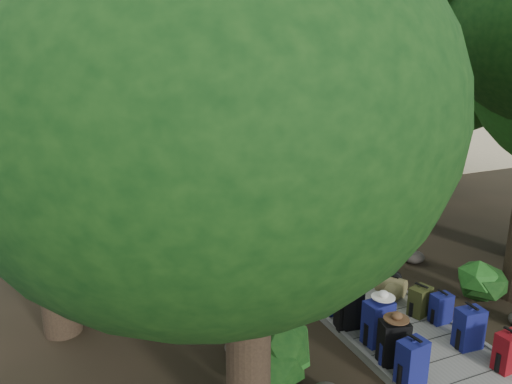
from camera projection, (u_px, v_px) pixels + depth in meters
name	position (u px, v px, depth m)	size (l,w,h in m)	color
ground	(311.00, 265.00, 11.17)	(120.00, 120.00, 0.00)	#302318
sand_beach	(156.00, 143.00, 25.28)	(40.00, 22.00, 0.02)	tan
boardwalk	(291.00, 247.00, 12.04)	(2.00, 12.00, 0.12)	gray
backpack_left_a	(412.00, 360.00, 6.98)	(0.40, 0.28, 0.75)	navy
backpack_left_b	(394.00, 340.00, 7.44)	(0.42, 0.30, 0.77)	black
backpack_left_c	(378.00, 320.00, 7.95)	(0.44, 0.31, 0.81)	navy
backpack_left_d	(335.00, 301.00, 8.88)	(0.32, 0.23, 0.49)	navy
backpack_right_a	(508.00, 350.00, 7.30)	(0.37, 0.26, 0.66)	maroon
backpack_right_b	(469.00, 326.00, 7.85)	(0.41, 0.29, 0.74)	navy
backpack_right_c	(441.00, 307.00, 8.59)	(0.34, 0.24, 0.58)	navy
backpack_right_d	(420.00, 300.00, 8.83)	(0.38, 0.27, 0.58)	#363D16
duffel_right_khaki	(391.00, 285.00, 9.60)	(0.36, 0.53, 0.36)	olive
duffel_right_black	(383.00, 275.00, 10.01)	(0.40, 0.63, 0.40)	black
suitcase_on_boardwalk	(349.00, 309.00, 8.40)	(0.45, 0.25, 0.69)	black
lone_suitcase_on_sand	(213.00, 171.00, 18.05)	(0.46, 0.26, 0.72)	black
hat_brown	(397.00, 316.00, 7.27)	(0.38, 0.38, 0.11)	#51351E
hat_white	(383.00, 294.00, 7.82)	(0.38, 0.38, 0.13)	silver
kayak	(118.00, 169.00, 19.23)	(0.63, 2.90, 0.29)	red
sun_lounger	(262.00, 151.00, 21.67)	(0.63, 1.96, 0.63)	silver
tree_right_c	(397.00, 57.00, 12.73)	(5.16, 5.16, 8.94)	black
tree_right_d	(410.00, 20.00, 14.71)	(5.95, 5.95, 10.90)	black
tree_right_e	(333.00, 58.00, 17.62)	(4.79, 4.79, 8.63)	black
tree_right_f	(337.00, 40.00, 20.69)	(5.55, 5.55, 9.90)	black
tree_left_a	(247.00, 122.00, 5.29)	(4.74, 4.74, 7.90)	black
tree_left_b	(31.00, 63.00, 7.34)	(4.99, 4.99, 8.98)	black
tree_left_c	(108.00, 101.00, 10.91)	(4.11, 4.11, 7.14)	black
tree_back_a	(119.00, 59.00, 21.94)	(4.82, 4.82, 8.34)	black
tree_back_b	(197.00, 47.00, 24.61)	(5.24, 5.24, 9.35)	black
tree_back_c	(257.00, 58.00, 25.77)	(4.57, 4.57, 8.23)	black
tree_back_d	(38.00, 70.00, 20.83)	(4.50, 4.50, 7.51)	black
palm_right_a	(298.00, 85.00, 16.86)	(4.08, 4.08, 6.95)	#133F11
palm_right_b	(293.00, 57.00, 21.27)	(4.43, 4.43, 8.56)	#133F11
palm_right_c	(217.00, 68.00, 21.35)	(4.81, 4.81, 7.66)	#133F11
palm_left_a	(67.00, 101.00, 14.18)	(4.06, 4.06, 6.45)	#133F11
rock_left_b	(237.00, 347.00, 7.95)	(0.41, 0.37, 0.22)	#4C473F
rock_left_c	(234.00, 268.00, 10.71)	(0.49, 0.44, 0.27)	#4C473F
rock_left_d	(195.00, 236.00, 12.71)	(0.29, 0.26, 0.16)	#4C473F
rock_right_b	(414.00, 257.00, 11.29)	(0.50, 0.45, 0.27)	#4C473F
rock_right_c	(340.00, 223.00, 13.55)	(0.36, 0.32, 0.20)	#4C473F
rock_right_d	(330.00, 192.00, 16.24)	(0.62, 0.56, 0.34)	#4C473F
shrub_left_a	(269.00, 353.00, 7.11)	(1.16, 1.16, 1.05)	#1E5018
shrub_left_b	(212.00, 246.00, 11.23)	(0.89, 0.89, 0.80)	#1E5018
shrub_left_c	(153.00, 201.00, 14.05)	(1.16, 1.16, 1.04)	#1E5018
shrub_right_a	(476.00, 283.00, 9.28)	(1.08, 1.08, 0.97)	#1E5018
shrub_right_b	(353.00, 198.00, 14.17)	(1.30, 1.30, 1.17)	#1E5018
shrub_right_c	(275.00, 180.00, 16.98)	(0.73, 0.73, 0.66)	#1E5018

